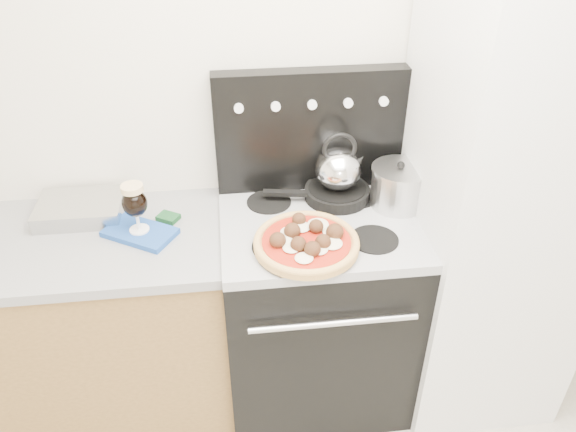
{
  "coord_description": "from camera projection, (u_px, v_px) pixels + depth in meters",
  "views": [
    {
      "loc": [
        -0.25,
        -0.58,
        2.15
      ],
      "look_at": [
        -0.06,
        1.05,
        1.04
      ],
      "focal_mm": 35.0,
      "sensor_mm": 36.0,
      "label": 1
    }
  ],
  "objects": [
    {
      "name": "cooktop",
      "position": [
        319.0,
        225.0,
        2.17
      ],
      "size": [
        0.76,
        0.65,
        0.04
      ],
      "primitive_type": "cube",
      "color": "#ADADB2",
      "rests_on": "stove_body"
    },
    {
      "name": "pizza_pan",
      "position": [
        306.0,
        248.0,
        2.01
      ],
      "size": [
        0.39,
        0.39,
        0.01
      ],
      "primitive_type": "cylinder",
      "rotation": [
        0.0,
        0.0,
        -0.15
      ],
      "color": "black",
      "rests_on": "cooktop"
    },
    {
      "name": "stock_pot",
      "position": [
        398.0,
        187.0,
        2.22
      ],
      "size": [
        0.25,
        0.25,
        0.16
      ],
      "primitive_type": "cylinder",
      "rotation": [
        0.0,
        0.0,
        0.19
      ],
      "color": "silver",
      "rests_on": "cooktop"
    },
    {
      "name": "pizza",
      "position": [
        306.0,
        241.0,
        1.99
      ],
      "size": [
        0.38,
        0.38,
        0.05
      ],
      "primitive_type": null,
      "rotation": [
        0.0,
        0.0,
        0.01
      ],
      "color": "#DCBE6C",
      "rests_on": "pizza_pan"
    },
    {
      "name": "foil_sheet",
      "position": [
        81.0,
        209.0,
        2.21
      ],
      "size": [
        0.33,
        0.24,
        0.07
      ],
      "primitive_type": "cube",
      "rotation": [
        0.0,
        0.0,
        -0.01
      ],
      "color": "silver",
      "rests_on": "countertop"
    },
    {
      "name": "stove_body",
      "position": [
        316.0,
        311.0,
        2.43
      ],
      "size": [
        0.76,
        0.65,
        0.88
      ],
      "primitive_type": "cube",
      "color": "black",
      "rests_on": "ground"
    },
    {
      "name": "room_shell",
      "position": [
        353.0,
        323.0,
        1.25
      ],
      "size": [
        3.52,
        3.01,
        2.52
      ],
      "color": "beige",
      "rests_on": "ground"
    },
    {
      "name": "fridge",
      "position": [
        497.0,
        206.0,
        2.2
      ],
      "size": [
        0.64,
        0.68,
        1.9
      ],
      "primitive_type": "cube",
      "color": "silver",
      "rests_on": "ground"
    },
    {
      "name": "countertop",
      "position": [
        26.0,
        245.0,
        2.1
      ],
      "size": [
        1.48,
        0.63,
        0.04
      ],
      "primitive_type": "cube",
      "color": "gray",
      "rests_on": "base_cabinet"
    },
    {
      "name": "oven_mitt",
      "position": [
        140.0,
        233.0,
        2.11
      ],
      "size": [
        0.3,
        0.26,
        0.02
      ],
      "primitive_type": "cube",
      "rotation": [
        0.0,
        0.0,
        -0.55
      ],
      "color": "#1D499F",
      "rests_on": "countertop"
    },
    {
      "name": "base_cabinet",
      "position": [
        54.0,
        331.0,
        2.35
      ],
      "size": [
        1.45,
        0.6,
        0.86
      ],
      "primitive_type": "cube",
      "color": "olive",
      "rests_on": "ground"
    },
    {
      "name": "beer_glass",
      "position": [
        136.0,
        208.0,
        2.05
      ],
      "size": [
        0.11,
        0.11,
        0.2
      ],
      "primitive_type": null,
      "rotation": [
        0.0,
        0.0,
        -0.24
      ],
      "color": "black",
      "rests_on": "oven_mitt"
    },
    {
      "name": "backguard",
      "position": [
        310.0,
        131.0,
        2.25
      ],
      "size": [
        0.76,
        0.08,
        0.5
      ],
      "primitive_type": "cube",
      "color": "black",
      "rests_on": "cooktop"
    },
    {
      "name": "skillet",
      "position": [
        337.0,
        193.0,
        2.29
      ],
      "size": [
        0.3,
        0.3,
        0.05
      ],
      "primitive_type": "cylinder",
      "rotation": [
        0.0,
        0.0,
        -0.17
      ],
      "color": "black",
      "rests_on": "cooktop"
    },
    {
      "name": "tea_kettle",
      "position": [
        339.0,
        166.0,
        2.21
      ],
      "size": [
        0.2,
        0.2,
        0.2
      ],
      "primitive_type": null,
      "rotation": [
        0.0,
        0.0,
        0.09
      ],
      "color": "silver",
      "rests_on": "skillet"
    }
  ]
}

